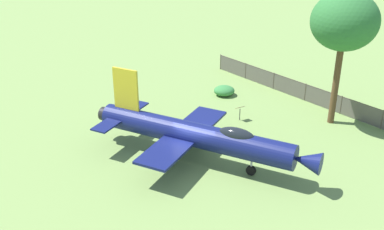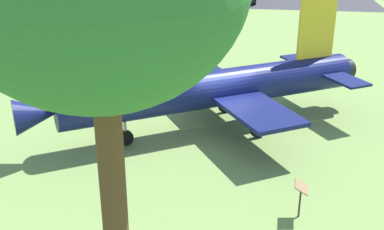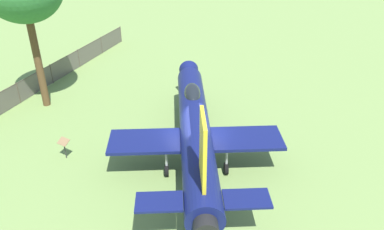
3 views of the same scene
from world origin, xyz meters
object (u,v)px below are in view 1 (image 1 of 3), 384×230
object	(u,v)px
shade_tree	(345,22)
info_plaque	(240,109)
display_jet	(199,135)
shrub_near_fence	(224,91)

from	to	relation	value
shade_tree	info_plaque	world-z (taller)	shade_tree
display_jet	shade_tree	xyz separation A→B (m)	(5.67, -9.73, 5.56)
shrub_near_fence	info_plaque	size ratio (longest dim) A/B	1.51
shade_tree	shrub_near_fence	bearing A→B (deg)	55.97
shade_tree	shrub_near_fence	size ratio (longest dim) A/B	5.49
display_jet	shrub_near_fence	world-z (taller)	display_jet
shrub_near_fence	info_plaque	xyz separation A→B (m)	(-4.77, -0.88, 0.44)
shrub_near_fence	info_plaque	bearing A→B (deg)	-169.60
info_plaque	display_jet	bearing A→B (deg)	152.74
shrub_near_fence	shade_tree	bearing A→B (deg)	-124.03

